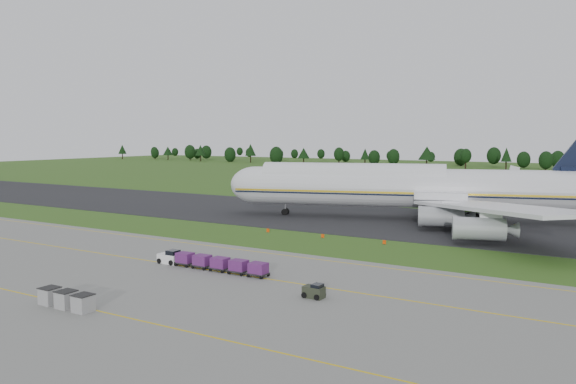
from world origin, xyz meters
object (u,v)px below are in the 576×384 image
Objects in this scene: aircraft at (414,187)px; uld_row at (66,299)px; utility_cart at (314,292)px; edge_markers at (323,236)px; baggage_train at (209,262)px.

aircraft is 12.29× the size of uld_row.
aircraft is at bearing 82.15° from uld_row.
utility_cart reaches higher than edge_markers.
aircraft is at bearing 81.38° from baggage_train.
aircraft is 3.70× the size of edge_markers.
uld_row is 0.30× the size of edge_markers.
edge_markers is (-6.11, -27.17, -6.13)m from aircraft.
uld_row is (-10.04, -72.85, -5.52)m from aircraft.
utility_cart is at bearing -14.01° from baggage_train.
utility_cart is at bearing -81.55° from aircraft.
edge_markers is at bearing -102.67° from aircraft.
baggage_train reaches higher than uld_row.
utility_cart is 0.10× the size of edge_markers.
edge_markers is (2.04, 26.54, -0.68)m from baggage_train.
uld_row is at bearing -94.92° from edge_markers.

